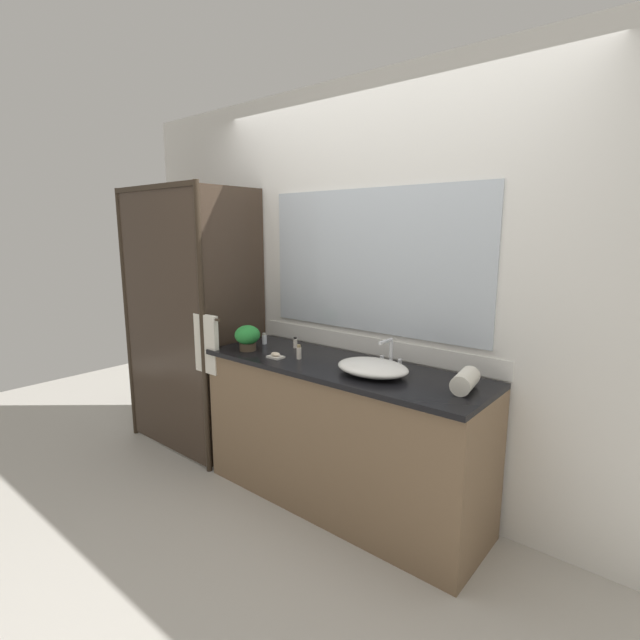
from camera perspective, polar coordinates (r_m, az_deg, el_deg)
ground_plane at (r=3.17m, az=2.23°, el=-21.20°), size 8.00×8.00×0.00m
wall_back_with_mirror at (r=3.00m, az=6.44°, el=3.51°), size 4.40×0.06×2.60m
vanity_cabinet at (r=2.97m, az=2.42°, el=-13.72°), size 1.80×0.58×0.90m
shower_enclosure at (r=3.56m, az=-16.01°, el=-0.29°), size 1.20×0.59×2.00m
sink_basin at (r=2.61m, az=6.39°, el=-5.75°), size 0.42×0.31×0.08m
faucet at (r=2.76m, az=8.48°, el=-4.53°), size 0.17×0.14×0.17m
potted_plant at (r=3.14m, az=-8.78°, el=-2.00°), size 0.17×0.17×0.17m
soap_dish at (r=2.95m, az=-5.40°, el=-4.33°), size 0.10×0.07×0.04m
amenity_bottle_shampoo at (r=3.19m, az=-3.02°, el=-2.78°), size 0.03×0.03×0.07m
amenity_bottle_conditioner at (r=3.31m, az=-6.75°, el=-2.28°), size 0.03×0.03×0.08m
amenity_bottle_lotion at (r=2.91m, az=-2.57°, el=-3.93°), size 0.03×0.03×0.09m
rolled_towel_near_edge at (r=2.45m, az=17.18°, el=-7.04°), size 0.13×0.23×0.10m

